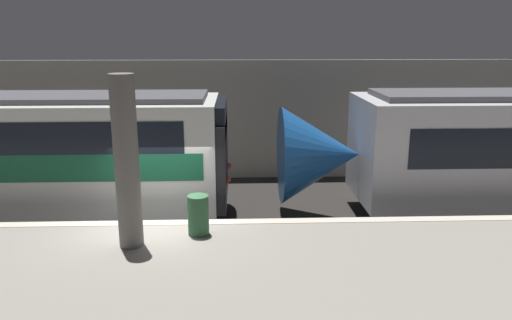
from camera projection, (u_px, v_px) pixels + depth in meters
ground_plane at (158, 264)px, 11.53m from camera, size 120.00×120.00×0.00m
platform at (133, 305)px, 8.77m from camera, size 40.00×5.43×1.09m
station_rear_barrier at (185, 121)px, 17.93m from camera, size 50.00×0.15×4.28m
support_pillar_near at (127, 163)px, 9.55m from camera, size 0.48×0.48×3.39m
trash_bin at (198, 215)px, 10.40m from camera, size 0.44×0.44×0.85m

